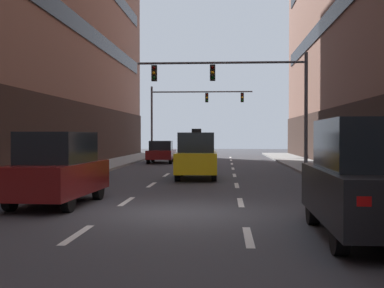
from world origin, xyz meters
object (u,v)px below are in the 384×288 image
car_driving_2 (161,152)px  car_parked_1 (370,179)px  taxi_driving_0 (196,156)px  traffic_signal_1 (187,106)px  traffic_signal_0 (245,86)px  car_driving_1 (58,169)px

car_driving_2 → car_parked_1: car_parked_1 is taller
car_parked_1 → taxi_driving_0: bearing=107.2°
car_driving_2 → traffic_signal_1: bearing=83.7°
car_parked_1 → traffic_signal_0: bearing=95.7°
taxi_driving_0 → car_parked_1: size_ratio=0.92×
traffic_signal_1 → car_parked_1: bearing=-80.2°
car_driving_1 → car_parked_1: size_ratio=0.91×
car_driving_2 → car_parked_1: bearing=-74.4°
car_driving_1 → traffic_signal_1: size_ratio=0.47×
taxi_driving_0 → car_driving_2: bearing=104.0°
traffic_signal_0 → traffic_signal_1: bearing=103.3°
taxi_driving_0 → traffic_signal_0: bearing=60.0°
taxi_driving_0 → traffic_signal_1: 23.11m
taxi_driving_0 → car_driving_1: taxi_driving_0 is taller
taxi_driving_0 → traffic_signal_0: 5.79m
taxi_driving_0 → traffic_signal_0: (2.32, 4.01, 3.47)m
car_parked_1 → traffic_signal_0: size_ratio=0.53×
car_parked_1 → traffic_signal_0: (-1.69, 16.94, 3.38)m
car_driving_1 → traffic_signal_1: (1.23, 31.58, 3.56)m
traffic_signal_1 → taxi_driving_0: bearing=-84.7°
car_parked_1 → traffic_signal_1: (-6.13, 35.68, 3.45)m
taxi_driving_0 → car_parked_1: car_parked_1 is taller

